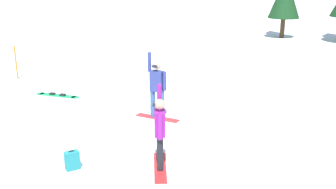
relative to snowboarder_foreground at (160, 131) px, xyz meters
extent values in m
plane|color=white|center=(-2.73, -0.30, -0.92)|extent=(800.00, 800.00, 0.00)
cube|color=red|center=(0.00, 0.00, -0.91)|extent=(0.74, 1.56, 0.02)
cylinder|color=black|center=(0.05, -0.15, -0.49)|extent=(0.15, 0.15, 0.81)
cylinder|color=black|center=(-0.05, 0.15, -0.49)|extent=(0.15, 0.15, 0.81)
cube|color=#8C1E8C|center=(0.00, 0.00, 0.20)|extent=(0.35, 0.45, 0.57)
cylinder|color=#8C1E8C|center=(0.08, -0.25, 0.20)|extent=(0.11, 0.11, 0.58)
cylinder|color=#8C1E8C|center=(-0.08, 0.25, 0.74)|extent=(0.11, 0.11, 0.60)
sphere|color=tan|center=(0.00, 0.00, 0.65)|extent=(0.24, 0.24, 0.24)
cube|color=black|center=(-0.13, -0.04, 0.66)|extent=(0.09, 0.17, 0.08)
cube|color=red|center=(-1.03, 3.24, -0.91)|extent=(1.49, 0.58, 0.02)
cylinder|color=#335184|center=(-0.87, 3.20, -0.46)|extent=(0.15, 0.15, 0.87)
cylinder|color=#335184|center=(-1.19, 3.27, -0.46)|extent=(0.15, 0.15, 0.87)
cube|color=navy|center=(-1.03, 3.24, 0.29)|extent=(0.44, 0.32, 0.64)
cylinder|color=navy|center=(-0.78, 3.18, 0.32)|extent=(0.11, 0.11, 0.58)
cylinder|color=navy|center=(-1.29, 3.29, 0.86)|extent=(0.11, 0.11, 0.60)
sphere|color=tan|center=(-1.03, 3.24, 0.77)|extent=(0.24, 0.24, 0.24)
cube|color=black|center=(-1.06, 3.10, 0.78)|extent=(0.17, 0.07, 0.08)
cube|color=#19B259|center=(-5.33, 4.59, -0.91)|extent=(1.51, 0.38, 0.02)
cylinder|color=#19B259|center=(-4.58, 4.55, -0.91)|extent=(0.31, 0.31, 0.02)
cylinder|color=#19B259|center=(-6.08, 4.64, -0.91)|extent=(0.31, 0.31, 0.02)
cube|color=black|center=(-5.10, 4.58, -0.86)|extent=(0.21, 0.15, 0.07)
cube|color=black|center=(-5.55, 4.61, -0.86)|extent=(0.21, 0.15, 0.07)
cube|color=#1E7A7F|center=(-1.95, -0.60, -0.70)|extent=(0.37, 0.37, 0.44)
cube|color=#165B5F|center=(-2.04, -0.51, -0.77)|extent=(0.20, 0.20, 0.20)
cylinder|color=black|center=(-1.95, -0.60, -0.46)|extent=(0.10, 0.10, 0.02)
cylinder|color=orange|center=(-8.32, 6.45, -0.21)|extent=(0.06, 0.06, 1.43)
cylinder|color=#472D19|center=(2.75, 21.50, -0.23)|extent=(0.32, 0.32, 1.39)
camera|label=1|loc=(2.43, -8.25, 3.46)|focal=43.19mm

